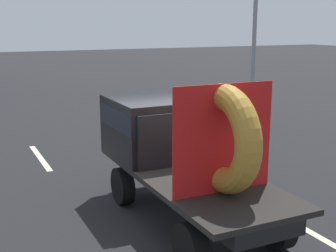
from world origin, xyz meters
TOP-DOWN VIEW (x-y plane):
  - ground_plane at (0.00, 0.00)m, footprint 120.00×120.00m
  - flatbed_truck at (0.18, -0.01)m, footprint 2.02×4.99m
  - traffic_light at (6.80, 6.41)m, footprint 0.42×0.36m
  - lane_dash_left_far at (-1.65, 5.15)m, footprint 0.16×2.83m
  - lane_dash_right_near at (2.01, -2.33)m, footprint 0.16×2.99m
  - lane_dash_right_far at (2.01, 4.83)m, footprint 0.16×2.57m

SIDE VIEW (x-z plane):
  - ground_plane at x=0.00m, z-range 0.00..0.00m
  - lane_dash_left_far at x=-1.65m, z-range 0.00..0.01m
  - lane_dash_right_near at x=2.01m, z-range 0.00..0.01m
  - lane_dash_right_far at x=2.01m, z-range 0.00..0.01m
  - flatbed_truck at x=0.18m, z-range 0.04..2.93m
  - traffic_light at x=6.80m, z-range 0.92..7.20m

